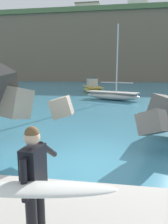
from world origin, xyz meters
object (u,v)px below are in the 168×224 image
object	(u,v)px
station_building_central	(132,19)
station_building_annex	(137,6)
boat_near_centre	(112,95)
mooring_buoy_inner	(92,83)
boat_near_right	(93,88)
station_building_east	(106,22)
station_building_west	(88,12)
surfer_with_board	(33,184)

from	to	relation	value
station_building_central	station_building_annex	distance (m)	14.32
boat_near_centre	station_building_annex	size ratio (longest dim) A/B	1.13
mooring_buoy_inner	station_building_annex	xyz separation A→B (m)	(10.55, 24.24, 21.58)
boat_near_centre	boat_near_right	world-z (taller)	boat_near_centre
mooring_buoy_inner	station_building_east	xyz separation A→B (m)	(0.70, 40.37, 21.06)
station_building_west	boat_near_right	bearing A→B (deg)	-81.34
boat_near_right	station_building_annex	bearing A→B (deg)	78.27
station_building_annex	mooring_buoy_inner	bearing A→B (deg)	-113.52
boat_near_right	mooring_buoy_inner	xyz separation A→B (m)	(-2.00, 16.94, -0.37)
station_building_west	station_building_east	distance (m)	15.75
boat_near_right	station_building_central	size ratio (longest dim) A/B	0.80
surfer_with_board	station_building_east	xyz separation A→B (m)	(-3.33, 82.26, 20.00)
boat_near_centre	station_building_west	xyz separation A→B (m)	(-9.18, 49.53, 20.58)
boat_near_centre	surfer_with_board	bearing A→B (deg)	-92.21
surfer_with_board	station_building_east	world-z (taller)	station_building_east
boat_near_centre	station_building_central	xyz separation A→B (m)	(5.33, 62.59, 21.08)
surfer_with_board	station_building_east	size ratio (longest dim) A/B	0.35
boat_near_right	station_building_annex	size ratio (longest dim) A/B	0.97
boat_near_centre	mooring_buoy_inner	xyz separation A→B (m)	(-4.72, 24.05, -0.24)
boat_near_right	boat_near_centre	bearing A→B (deg)	-69.06
station_building_central	surfer_with_board	bearing A→B (deg)	-94.28
station_building_annex	station_building_west	bearing A→B (deg)	175.26
mooring_buoy_inner	station_building_east	size ratio (longest dim) A/B	0.07
boat_near_right	station_building_west	bearing A→B (deg)	98.66
surfer_with_board	boat_near_centre	xyz separation A→B (m)	(0.69, 17.85, -0.81)
boat_near_centre	station_building_west	distance (m)	54.42
boat_near_right	mooring_buoy_inner	bearing A→B (deg)	96.73
boat_near_right	station_building_annex	distance (m)	47.10
station_building_west	station_building_east	size ratio (longest dim) A/B	1.25
station_building_west	station_building_east	xyz separation A→B (m)	(5.16, 14.88, 0.23)
surfer_with_board	station_building_central	size ratio (longest dim) A/B	0.29
boat_near_right	station_building_east	world-z (taller)	station_building_east
station_building_central	station_building_east	xyz separation A→B (m)	(-9.35, 1.82, -0.26)
boat_near_right	station_building_annex	world-z (taller)	station_building_annex
boat_near_centre	station_building_east	distance (m)	67.81
station_building_east	boat_near_centre	bearing A→B (deg)	-86.43
station_building_west	station_building_central	distance (m)	19.53
station_building_east	station_building_annex	xyz separation A→B (m)	(9.85, -16.13, 0.52)
surfer_with_board	boat_near_centre	bearing A→B (deg)	87.79
station_building_west	station_building_annex	distance (m)	15.08
surfer_with_board	station_building_annex	distance (m)	69.55
surfer_with_board	station_building_annex	size ratio (longest dim) A/B	0.35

